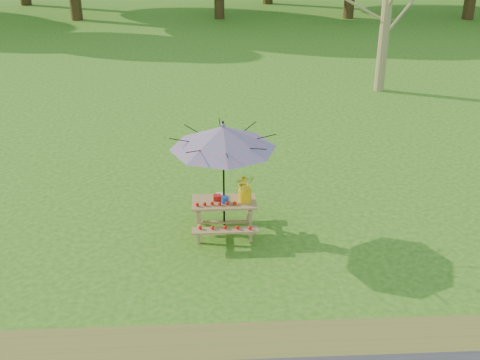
{
  "coord_description": "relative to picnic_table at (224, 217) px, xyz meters",
  "views": [
    {
      "loc": [
        3.5,
        -9.44,
        5.87
      ],
      "look_at": [
        4.02,
        0.5,
        1.1
      ],
      "focal_mm": 45.0,
      "sensor_mm": 36.0,
      "label": 1
    }
  ],
  "objects": [
    {
      "name": "picnic_table",
      "position": [
        0.0,
        0.0,
        0.0
      ],
      "size": [
        1.2,
        1.32,
        0.67
      ],
      "color": "#A38749",
      "rests_on": "ground"
    },
    {
      "name": "patio_umbrella",
      "position": [
        0.0,
        0.0,
        1.62
      ],
      "size": [
        2.04,
        2.04,
        2.25
      ],
      "color": "black",
      "rests_on": "ground"
    },
    {
      "name": "ground",
      "position": [
        -3.72,
        -0.5,
        -0.33
      ],
      "size": [
        120.0,
        120.0,
        0.0
      ],
      "primitive_type": "plane",
      "color": "#2A6613",
      "rests_on": "ground"
    },
    {
      "name": "flower_bucket",
      "position": [
        0.39,
        -0.01,
        0.64
      ],
      "size": [
        0.36,
        0.32,
        0.55
      ],
      "color": "yellow",
      "rests_on": "picnic_table"
    },
    {
      "name": "tomatoes_row",
      "position": [
        -0.15,
        -0.18,
        0.38
      ],
      "size": [
        0.77,
        0.13,
        0.07
      ],
      "primitive_type": null,
      "color": "red",
      "rests_on": "picnic_table"
    },
    {
      "name": "produce_bins",
      "position": [
        -0.05,
        0.03,
        0.4
      ],
      "size": [
        0.28,
        0.38,
        0.13
      ],
      "color": "red",
      "rests_on": "picnic_table"
    }
  ]
}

